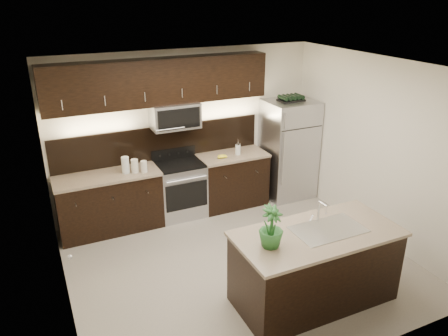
# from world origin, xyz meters

# --- Properties ---
(ground) EXTENTS (4.50, 4.50, 0.00)m
(ground) POSITION_xyz_m (0.00, 0.00, 0.00)
(ground) COLOR gray
(ground) RESTS_ON ground
(room_walls) EXTENTS (4.52, 4.02, 2.71)m
(room_walls) POSITION_xyz_m (-0.11, -0.04, 1.70)
(room_walls) COLOR beige
(room_walls) RESTS_ON ground
(counter_run) EXTENTS (3.51, 0.65, 0.94)m
(counter_run) POSITION_xyz_m (-0.46, 1.69, 0.47)
(counter_run) COLOR black
(counter_run) RESTS_ON ground
(upper_fixtures) EXTENTS (3.49, 0.40, 1.66)m
(upper_fixtures) POSITION_xyz_m (-0.43, 1.84, 2.14)
(upper_fixtures) COLOR black
(upper_fixtures) RESTS_ON counter_run
(island) EXTENTS (1.96, 0.96, 0.94)m
(island) POSITION_xyz_m (0.47, -1.06, 0.47)
(island) COLOR black
(island) RESTS_ON ground
(sink_faucet) EXTENTS (0.84, 0.50, 0.28)m
(sink_faucet) POSITION_xyz_m (0.62, -1.05, 0.96)
(sink_faucet) COLOR silver
(sink_faucet) RESTS_ON island
(refrigerator) EXTENTS (0.85, 0.77, 1.77)m
(refrigerator) POSITION_xyz_m (1.80, 1.63, 0.88)
(refrigerator) COLOR #B2B2B7
(refrigerator) RESTS_ON ground
(wine_rack) EXTENTS (0.44, 0.27, 0.10)m
(wine_rack) POSITION_xyz_m (1.80, 1.63, 1.82)
(wine_rack) COLOR black
(wine_rack) RESTS_ON refrigerator
(plant) EXTENTS (0.35, 0.35, 0.48)m
(plant) POSITION_xyz_m (-0.18, -1.08, 1.18)
(plant) COLOR #255D26
(plant) RESTS_ON island
(canisters) EXTENTS (0.37, 0.20, 0.26)m
(canisters) POSITION_xyz_m (-1.03, 1.61, 1.05)
(canisters) COLOR silver
(canisters) RESTS_ON counter_run
(french_press) EXTENTS (0.09, 0.09, 0.27)m
(french_press) POSITION_xyz_m (0.79, 1.64, 1.04)
(french_press) COLOR silver
(french_press) RESTS_ON counter_run
(bananas) EXTENTS (0.19, 0.16, 0.05)m
(bananas) POSITION_xyz_m (0.43, 1.61, 0.97)
(bananas) COLOR yellow
(bananas) RESTS_ON counter_run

